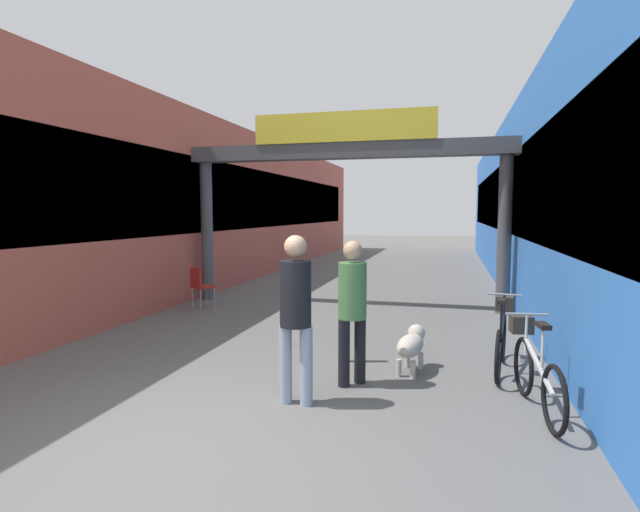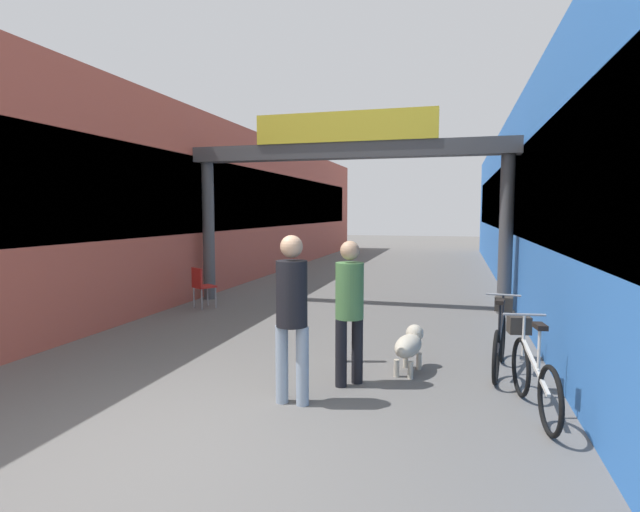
# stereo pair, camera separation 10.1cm
# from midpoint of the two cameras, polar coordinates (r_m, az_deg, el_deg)

# --- Properties ---
(ground_plane) EXTENTS (80.00, 80.00, 0.00)m
(ground_plane) POSITION_cam_midpoint_polar(r_m,az_deg,el_deg) (4.90, -16.24, -20.50)
(ground_plane) COLOR #605E5B
(storefront_left) EXTENTS (3.00, 26.00, 4.54)m
(storefront_left) POSITION_cam_midpoint_polar(r_m,az_deg,el_deg) (16.53, -12.07, 5.58)
(storefront_left) COLOR #B25142
(storefront_left) RESTS_ON ground_plane
(storefront_right) EXTENTS (3.00, 26.00, 4.54)m
(storefront_right) POSITION_cam_midpoint_polar(r_m,az_deg,el_deg) (15.04, 25.37, 5.26)
(storefront_right) COLOR blue
(storefront_right) RESTS_ON ground_plane
(arcade_sign_gateway) EXTENTS (7.40, 0.47, 4.23)m
(arcade_sign_gateway) POSITION_cam_midpoint_polar(r_m,az_deg,el_deg) (11.07, 2.54, 9.74)
(arcade_sign_gateway) COLOR #4C4C4F
(arcade_sign_gateway) RESTS_ON ground_plane
(pedestrian_with_dog) EXTENTS (0.48, 0.48, 1.76)m
(pedestrian_with_dog) POSITION_cam_midpoint_polar(r_m,az_deg,el_deg) (6.02, 3.24, -5.35)
(pedestrian_with_dog) COLOR black
(pedestrian_with_dog) RESTS_ON ground_plane
(pedestrian_companion) EXTENTS (0.39, 0.35, 1.85)m
(pedestrian_companion) POSITION_cam_midpoint_polar(r_m,az_deg,el_deg) (5.41, -3.35, -5.86)
(pedestrian_companion) COLOR #8C9EB2
(pedestrian_companion) RESTS_ON ground_plane
(dog_on_leash) EXTENTS (0.43, 0.81, 0.58)m
(dog_on_leash) POSITION_cam_midpoint_polar(r_m,az_deg,el_deg) (6.75, 9.99, -9.91)
(dog_on_leash) COLOR beige
(dog_on_leash) RESTS_ON ground_plane
(bicycle_silver_nearest) EXTENTS (0.46, 1.68, 0.98)m
(bicycle_silver_nearest) POSITION_cam_midpoint_polar(r_m,az_deg,el_deg) (5.87, 22.84, -11.78)
(bicycle_silver_nearest) COLOR black
(bicycle_silver_nearest) RESTS_ON ground_plane
(bicycle_black_second) EXTENTS (0.46, 1.68, 0.98)m
(bicycle_black_second) POSITION_cam_midpoint_polar(r_m,az_deg,el_deg) (7.14, 19.66, -8.69)
(bicycle_black_second) COLOR black
(bicycle_black_second) RESTS_ON ground_plane
(bollard_post_metal) EXTENTS (0.10, 0.10, 1.08)m
(bollard_post_metal) POSITION_cam_midpoint_polar(r_m,az_deg,el_deg) (7.03, 2.41, -7.68)
(bollard_post_metal) COLOR gray
(bollard_post_metal) RESTS_ON ground_plane
(cafe_chair_red_nearer) EXTENTS (0.55, 0.55, 0.89)m
(cafe_chair_red_nearer) POSITION_cam_midpoint_polar(r_m,az_deg,el_deg) (11.12, -13.81, -3.11)
(cafe_chair_red_nearer) COLOR gray
(cafe_chair_red_nearer) RESTS_ON ground_plane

